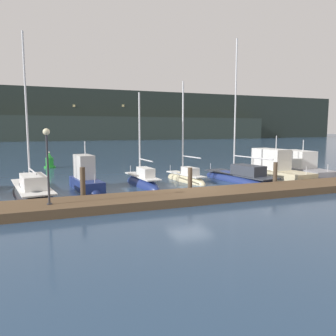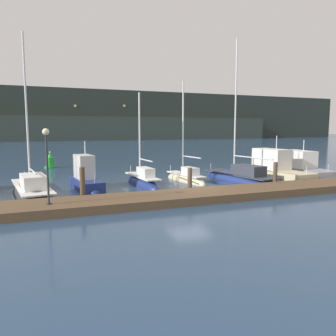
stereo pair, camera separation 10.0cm
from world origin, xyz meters
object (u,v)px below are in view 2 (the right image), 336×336
Objects in this scene: channel_buoy at (50,162)px; dock_lamppost at (47,153)px; motorboat_berth_3 at (86,184)px; sailboat_berth_2 at (32,192)px; motorboat_berth_7 at (275,172)px; motorboat_berth_8 at (302,171)px; sailboat_berth_4 at (142,183)px; sailboat_berth_6 at (240,179)px; sailboat_berth_5 at (186,179)px.

dock_lamppost is (-0.49, -19.52, 2.28)m from channel_buoy.
channel_buoy is at bearing 88.55° from dock_lamppost.
motorboat_berth_3 is at bearing -81.89° from channel_buoy.
dock_lamppost is (0.90, -5.39, 2.74)m from sailboat_berth_2.
motorboat_berth_8 is (3.32, 0.50, -0.12)m from motorboat_berth_7.
dock_lamppost reaches higher than channel_buoy.
sailboat_berth_2 is 3.38m from motorboat_berth_3.
motorboat_berth_7 is (15.08, -0.48, 0.12)m from motorboat_berth_3.
sailboat_berth_2 is at bearing 99.48° from dock_lamppost.
sailboat_berth_2 is at bearing -175.74° from sailboat_berth_4.
motorboat_berth_3 is 0.41× the size of sailboat_berth_6.
sailboat_berth_4 is 3.70m from sailboat_berth_5.
motorboat_berth_8 is (14.46, -0.03, 0.23)m from sailboat_berth_4.
sailboat_berth_6 is 15.19m from dock_lamppost.
motorboat_berth_7 is 22.12m from channel_buoy.
sailboat_berth_2 is 1.46× the size of sailboat_berth_4.
sailboat_berth_2 is 21.75m from motorboat_berth_8.
sailboat_berth_2 is 10.99m from sailboat_berth_5.
sailboat_berth_6 is at bearing -176.15° from motorboat_berth_7.
motorboat_berth_7 is at bearing 0.03° from sailboat_berth_2.
sailboat_berth_5 is at bearing 4.84° from motorboat_berth_3.
dock_lamppost is at bearing -162.88° from motorboat_berth_7.
motorboat_berth_8 reaches higher than channel_buoy.
sailboat_berth_2 is 18.42m from motorboat_berth_7.
sailboat_berth_5 is at bearing 5.93° from sailboat_berth_2.
sailboat_berth_2 is at bearing -174.07° from sailboat_berth_5.
motorboat_berth_8 is at bearing 1.34° from sailboat_berth_2.
sailboat_berth_2 reaches higher than sailboat_berth_5.
motorboat_berth_3 is 0.64× the size of motorboat_berth_7.
dock_lamppost is at bearing -112.51° from motorboat_berth_3.
sailboat_berth_5 is 1.12× the size of motorboat_berth_7.
sailboat_berth_6 reaches higher than motorboat_berth_3.
dock_lamppost is (-20.84, -5.90, 2.50)m from motorboat_berth_8.
sailboat_berth_6 reaches higher than sailboat_berth_2.
sailboat_berth_5 is at bearing -53.73° from channel_buoy.
sailboat_berth_2 is 7.30m from sailboat_berth_4.
motorboat_berth_7 is at bearing -2.74° from sailboat_berth_4.
sailboat_berth_2 reaches higher than motorboat_berth_3.
sailboat_berth_5 is 10.83m from motorboat_berth_8.
sailboat_berth_2 is 6.24× the size of channel_buoy.
sailboat_berth_6 is 3.20× the size of dock_lamppost.
sailboat_berth_5 is at bearing 171.44° from motorboat_berth_7.
motorboat_berth_7 is 18.49m from dock_lamppost.
motorboat_berth_8 is at bearing -3.32° from sailboat_berth_5.
motorboat_berth_7 is at bearing -8.56° from sailboat_berth_5.
motorboat_berth_7 is 2.04× the size of dock_lamppost.
sailboat_berth_2 is 1.44× the size of motorboat_berth_7.
channel_buoy is 0.47× the size of dock_lamppost.
motorboat_berth_7 reaches higher than motorboat_berth_3.
sailboat_berth_5 is 16.13m from channel_buoy.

